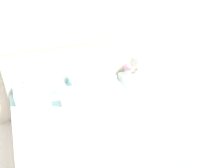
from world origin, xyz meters
The scene contains 7 objects.
ground_plane centered at (0.00, 0.00, 0.00)m, with size 12.00×12.00×0.00m, color silver.
wall_back centered at (0.00, 0.07, 1.30)m, with size 8.00×0.06×2.60m.
bed centered at (0.00, -0.96, 0.29)m, with size 1.66×2.07×1.08m.
nightstand centered at (1.17, -0.21, 0.25)m, with size 0.46×0.40×0.51m.
table_lamp centered at (1.23, -0.15, 0.73)m, with size 0.23×0.23×0.31m.
flower_vase centered at (1.03, -0.21, 0.65)m, with size 0.12×0.12×0.23m.
teacup centered at (1.12, -0.32, 0.53)m, with size 0.11×0.11×0.06m.
Camera 1 is at (-0.55, -3.08, 2.19)m, focal length 35.00 mm.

